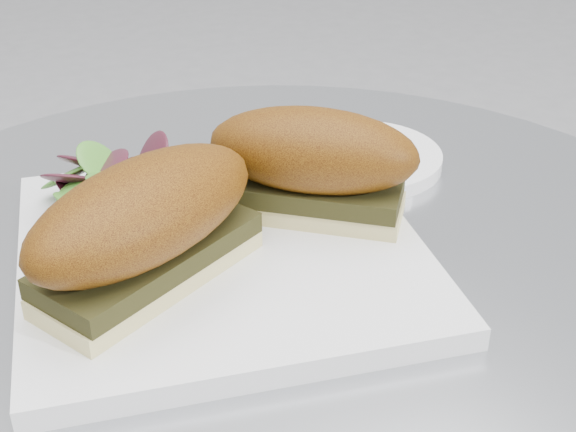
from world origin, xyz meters
name	(u,v)px	position (x,y,z in m)	size (l,w,h in m)	color
plate	(221,252)	(-0.03, 0.02, 0.74)	(0.27, 0.27, 0.02)	white
sandwich_left	(146,223)	(-0.09, 0.00, 0.79)	(0.19, 0.15, 0.08)	#F5E899
sandwich_right	(313,162)	(0.04, 0.03, 0.79)	(0.16, 0.15, 0.08)	#F5E899
salad	(121,180)	(-0.08, 0.10, 0.77)	(0.10, 0.10, 0.05)	#3E902F
saucer	(362,158)	(0.13, 0.12, 0.74)	(0.14, 0.14, 0.01)	white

